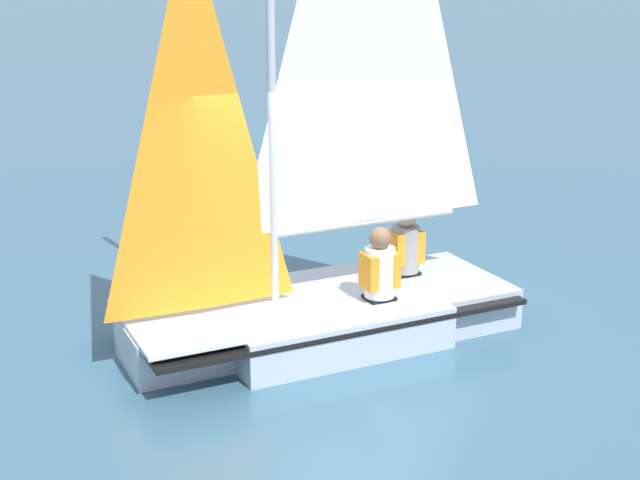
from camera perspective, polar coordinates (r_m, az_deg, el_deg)
name	(u,v)px	position (r m, az deg, el deg)	size (l,w,h in m)	color
ground_plane	(320,336)	(9.07, 0.00, -6.17)	(260.00, 260.00, 0.00)	#38607A
sailboat_main	(323,259)	(8.79, 0.18, -1.20)	(1.89, 4.07, 6.03)	#B2BCCC
sailor_helm	(380,280)	(8.81, 3.83, -2.58)	(0.32, 0.35, 1.16)	black
sailor_crew	(405,256)	(9.55, 5.46, -1.05)	(0.32, 0.35, 1.16)	black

